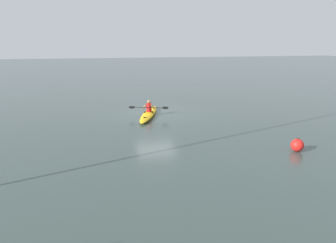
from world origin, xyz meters
name	(u,v)px	position (x,y,z in m)	size (l,w,h in m)	color
ground_plane	(156,113)	(0.00, 0.00, 0.00)	(160.00, 160.00, 0.00)	#384742
kayak	(149,114)	(0.58, 0.65, 0.13)	(2.41, 4.97, 0.25)	#EAB214
kayaker	(149,107)	(0.56, 0.60, 0.55)	(2.31, 0.90, 0.72)	red
mooring_buoy_white_far	(297,145)	(-3.90, 8.97, 0.27)	(0.53, 0.53, 0.58)	red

